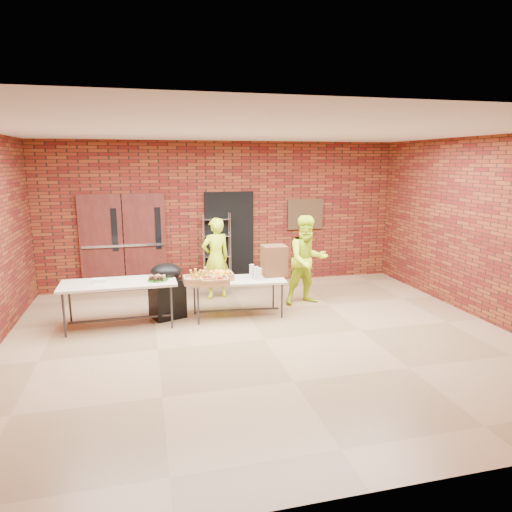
{
  "coord_description": "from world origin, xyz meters",
  "views": [
    {
      "loc": [
        -1.77,
        -6.55,
        2.76
      ],
      "look_at": [
        0.21,
        1.4,
        1.06
      ],
      "focal_mm": 32.0,
      "sensor_mm": 36.0,
      "label": 1
    }
  ],
  "objects": [
    {
      "name": "room",
      "position": [
        0.0,
        0.0,
        1.6
      ],
      "size": [
        8.08,
        7.08,
        3.28
      ],
      "color": "olive",
      "rests_on": "ground"
    },
    {
      "name": "double_doors",
      "position": [
        -2.2,
        3.44,
        1.05
      ],
      "size": [
        1.78,
        0.12,
        2.1
      ],
      "color": "#4E1E16",
      "rests_on": "room"
    },
    {
      "name": "dark_doorway",
      "position": [
        0.1,
        3.46,
        1.05
      ],
      "size": [
        1.1,
        0.06,
        2.1
      ],
      "primitive_type": "cube",
      "color": "black",
      "rests_on": "room"
    },
    {
      "name": "bronze_plaque",
      "position": [
        1.9,
        3.45,
        1.55
      ],
      "size": [
        0.85,
        0.04,
        0.7
      ],
      "primitive_type": "cube",
      "color": "#3B2A17",
      "rests_on": "room"
    },
    {
      "name": "wire_rack",
      "position": [
        -0.21,
        3.32,
        0.83
      ],
      "size": [
        0.62,
        0.26,
        1.65
      ],
      "primitive_type": null,
      "rotation": [
        0.0,
        0.0,
        -0.09
      ],
      "color": "silver",
      "rests_on": "room"
    },
    {
      "name": "table_left",
      "position": [
        -2.22,
        1.18,
        0.71
      ],
      "size": [
        1.9,
        0.81,
        0.78
      ],
      "rotation": [
        0.0,
        0.0,
        0.01
      ],
      "color": "#BEB191",
      "rests_on": "room"
    },
    {
      "name": "table_right",
      "position": [
        -0.18,
        1.2,
        0.63
      ],
      "size": [
        1.75,
        0.87,
        0.69
      ],
      "rotation": [
        0.0,
        0.0,
        -0.1
      ],
      "color": "#BEB191",
      "rests_on": "room"
    },
    {
      "name": "basket_bananas",
      "position": [
        -0.9,
        1.1,
        0.76
      ],
      "size": [
        0.49,
        0.38,
        0.15
      ],
      "color": "#AF7A46",
      "rests_on": "table_right"
    },
    {
      "name": "basket_oranges",
      "position": [
        -0.5,
        1.29,
        0.76
      ],
      "size": [
        0.48,
        0.38,
        0.15
      ],
      "color": "#AF7A46",
      "rests_on": "table_right"
    },
    {
      "name": "basket_apples",
      "position": [
        -0.64,
        0.98,
        0.76
      ],
      "size": [
        0.48,
        0.38,
        0.15
      ],
      "color": "#AF7A46",
      "rests_on": "table_right"
    },
    {
      "name": "muffin_tray",
      "position": [
        -1.58,
        1.13,
        0.82
      ],
      "size": [
        0.35,
        0.35,
        0.09
      ],
      "color": "#165517",
      "rests_on": "table_left"
    },
    {
      "name": "napkin_box",
      "position": [
        -2.53,
        1.22,
        0.81
      ],
      "size": [
        0.2,
        0.13,
        0.07
      ],
      "primitive_type": "cube",
      "color": "silver",
      "rests_on": "table_left"
    },
    {
      "name": "coffee_dispenser",
      "position": [
        0.53,
        1.32,
        0.97
      ],
      "size": [
        0.43,
        0.38,
        0.56
      ],
      "primitive_type": "cube",
      "color": "brown",
      "rests_on": "table_right"
    },
    {
      "name": "cup_stack_front",
      "position": [
        0.14,
        1.12,
        0.81
      ],
      "size": [
        0.08,
        0.08,
        0.23
      ],
      "primitive_type": "cylinder",
      "color": "silver",
      "rests_on": "table_right"
    },
    {
      "name": "cup_stack_mid",
      "position": [
        0.18,
        1.03,
        0.8
      ],
      "size": [
        0.07,
        0.07,
        0.22
      ],
      "primitive_type": "cylinder",
      "color": "silver",
      "rests_on": "table_right"
    },
    {
      "name": "cup_stack_back",
      "position": [
        0.08,
        1.21,
        0.82
      ],
      "size": [
        0.08,
        0.08,
        0.25
      ],
      "primitive_type": "cylinder",
      "color": "silver",
      "rests_on": "table_right"
    },
    {
      "name": "covered_grill",
      "position": [
        -1.42,
        1.45,
        0.5
      ],
      "size": [
        0.67,
        0.62,
        1.0
      ],
      "rotation": [
        0.0,
        0.0,
        0.36
      ],
      "color": "black",
      "rests_on": "room"
    },
    {
      "name": "volunteer_woman",
      "position": [
        -0.38,
        2.43,
        0.83
      ],
      "size": [
        0.69,
        0.55,
        1.66
      ],
      "primitive_type": "imported",
      "rotation": [
        0.0,
        0.0,
        3.42
      ],
      "color": "#BDE319",
      "rests_on": "room"
    },
    {
      "name": "volunteer_man",
      "position": [
        1.29,
        1.63,
        0.87
      ],
      "size": [
        0.91,
        0.74,
        1.75
      ],
      "primitive_type": "imported",
      "rotation": [
        0.0,
        0.0,
        0.1
      ],
      "color": "#BDE319",
      "rests_on": "room"
    }
  ]
}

